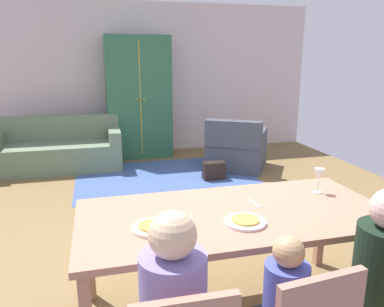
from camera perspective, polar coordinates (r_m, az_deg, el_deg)
ground_plane at (r=4.27m, az=-1.50°, el=-9.57°), size 6.44×6.27×0.02m
back_wall at (r=7.06m, az=-7.54°, el=11.22°), size 6.44×0.10×2.70m
dining_table at (r=2.48m, az=6.49°, el=-10.23°), size 2.00×0.95×0.76m
plate_near_man at (r=2.22m, az=-5.98°, el=-11.23°), size 0.25×0.25×0.02m
pizza_near_man at (r=2.21m, az=-5.99°, el=-10.88°), size 0.17×0.17×0.01m
plate_near_child at (r=2.30m, az=8.16°, el=-10.32°), size 0.25×0.25×0.02m
pizza_near_child at (r=2.29m, az=8.18°, el=-9.98°), size 0.17×0.17×0.01m
wine_glass at (r=2.88m, az=18.83°, el=-3.20°), size 0.07×0.07×0.19m
fork at (r=2.32m, az=-0.05°, el=-10.03°), size 0.05×0.15×0.01m
knife at (r=2.60m, az=9.48°, el=-7.48°), size 0.03×0.17×0.01m
person_woman at (r=2.33m, az=26.11°, el=-18.56°), size 0.30×0.41×1.11m
area_rug at (r=5.61m, az=-4.11°, el=-3.50°), size 2.60×1.80×0.01m
couch at (r=6.31m, az=-19.79°, el=0.49°), size 1.95×0.86×0.82m
armchair at (r=5.99m, az=6.81°, el=0.70°), size 1.18×1.18×0.82m
armoire at (r=6.68m, az=-8.18°, el=8.44°), size 1.10×0.59×2.10m
handbag at (r=5.45m, az=3.35°, el=-2.64°), size 0.32×0.16×0.26m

